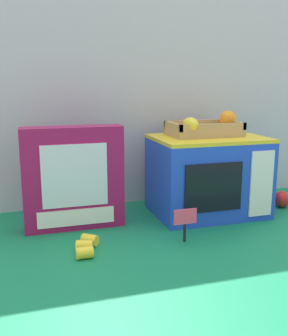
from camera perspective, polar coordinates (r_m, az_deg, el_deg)
The scene contains 8 objects.
ground_plane at distance 1.37m, azimuth 2.52°, elevation -7.34°, with size 1.70×1.70×0.00m, color #147A4C.
display_back_panel at distance 1.52m, azimuth -0.44°, elevation 10.01°, with size 1.61×0.03×0.80m, color #B7BABF.
toy_microwave at distance 1.42m, azimuth 9.08°, elevation -1.04°, with size 0.38×0.28×0.27m.
food_groups_crate at distance 1.41m, azimuth 8.87°, elevation 5.62°, with size 0.25×0.16×0.08m.
cookie_set_box at distance 1.27m, azimuth -10.08°, elevation -1.43°, with size 0.31×0.08×0.32m.
price_sign at distance 1.17m, azimuth 5.92°, elevation -7.43°, with size 0.07×0.01×0.10m.
loose_toy_banana at distance 1.13m, azimuth -8.24°, elevation -10.98°, with size 0.08×0.13×0.03m.
loose_toy_apple at distance 1.58m, azimuth 19.05°, elevation -4.18°, with size 0.06×0.06×0.06m, color red.
Camera 1 is at (-0.43, -1.21, 0.46)m, focal length 42.61 mm.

